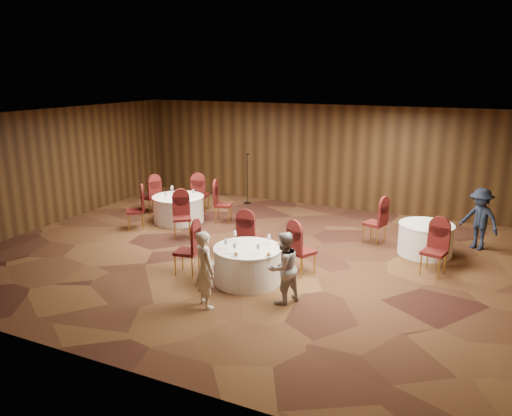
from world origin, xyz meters
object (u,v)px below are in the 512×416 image
at_px(table_left, 179,209).
at_px(table_main, 248,264).
at_px(table_right, 425,239).
at_px(mic_stand, 247,189).
at_px(woman_a, 205,269).
at_px(woman_b, 283,268).
at_px(man_c, 480,219).

bearing_deg(table_left, table_main, -39.20).
bearing_deg(table_right, mic_stand, 157.38).
height_order(woman_a, woman_b, woman_a).
distance_m(table_left, table_right, 6.75).
height_order(table_main, table_right, same).
bearing_deg(woman_a, mic_stand, -35.31).
distance_m(table_right, woman_a, 5.61).
xyz_separation_m(table_main, woman_a, (-0.21, -1.32, 0.35)).
bearing_deg(woman_b, table_left, -99.54).
height_order(table_left, man_c, man_c).
distance_m(table_left, man_c, 7.94).
xyz_separation_m(table_right, man_c, (1.10, 0.91, 0.38)).
height_order(table_right, man_c, man_c).
height_order(table_left, woman_a, woman_a).
xyz_separation_m(table_left, woman_b, (4.68, -3.55, 0.31)).
bearing_deg(table_left, mic_stand, 71.75).
bearing_deg(table_right, man_c, 39.71).
bearing_deg(woman_a, table_main, -64.66).
height_order(table_main, man_c, man_c).
bearing_deg(woman_b, mic_stand, -120.94).
distance_m(table_main, table_left, 4.74).
bearing_deg(mic_stand, table_left, -108.25).
bearing_deg(table_main, table_left, 140.80).
relative_size(woman_a, woman_b, 1.06).
height_order(mic_stand, woman_a, mic_stand).
relative_size(table_main, woman_b, 1.01).
xyz_separation_m(mic_stand, woman_b, (3.80, -6.23, 0.20)).
bearing_deg(woman_a, table_left, -16.82).
bearing_deg(table_left, woman_a, -51.22).
xyz_separation_m(table_main, man_c, (4.17, 4.14, 0.38)).
xyz_separation_m(table_left, woman_a, (3.46, -4.31, 0.35)).
bearing_deg(woman_a, woman_b, -113.75).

